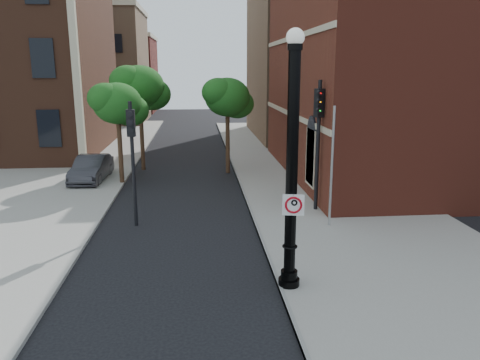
{
  "coord_description": "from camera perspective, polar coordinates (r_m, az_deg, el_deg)",
  "views": [
    {
      "loc": [
        -0.12,
        -11.38,
        5.9
      ],
      "look_at": [
        1.11,
        2.0,
        2.71
      ],
      "focal_mm": 35.0,
      "sensor_mm": 36.0,
      "label": 1
    }
  ],
  "objects": [
    {
      "name": "sidewalk_right",
      "position": [
        22.99,
        10.38,
        -1.56
      ],
      "size": [
        8.0,
        60.0,
        0.12
      ],
      "primitive_type": "cube",
      "color": "gray",
      "rests_on": "ground"
    },
    {
      "name": "bg_building_red",
      "position": [
        70.4,
        -15.31,
        12.18
      ],
      "size": [
        12.0,
        12.0,
        10.0
      ],
      "primitive_type": "cube",
      "color": "maroon",
      "rests_on": "ground"
    },
    {
      "name": "no_parking_sign",
      "position": [
        12.23,
        6.53,
        -3.02
      ],
      "size": [
        0.57,
        0.13,
        0.57
      ],
      "rotation": [
        0.0,
        0.0,
        -0.16
      ],
      "color": "white",
      "rests_on": "ground"
    },
    {
      "name": "bg_building_tan_a",
      "position": [
        56.64,
        -17.81,
        12.86
      ],
      "size": [
        12.0,
        12.0,
        12.0
      ],
      "primitive_type": "cube",
      "color": "#997253",
      "rests_on": "ground"
    },
    {
      "name": "parked_car",
      "position": [
        26.27,
        -17.66,
        1.33
      ],
      "size": [
        1.68,
        4.32,
        1.4
      ],
      "primitive_type": "imported",
      "rotation": [
        0.0,
        0.0,
        -0.05
      ],
      "color": "#2B2B2F",
      "rests_on": "ground"
    },
    {
      "name": "street_tree_a",
      "position": [
        24.74,
        -14.61,
        8.89
      ],
      "size": [
        2.92,
        2.64,
        5.26
      ],
      "color": "#362415",
      "rests_on": "ground"
    },
    {
      "name": "ground",
      "position": [
        12.82,
        -4.24,
        -14.07
      ],
      "size": [
        120.0,
        120.0,
        0.0
      ],
      "primitive_type": "plane",
      "color": "black",
      "rests_on": "ground"
    },
    {
      "name": "lamppost",
      "position": [
        12.21,
        6.32,
        0.41
      ],
      "size": [
        0.58,
        0.58,
        6.88
      ],
      "color": "black",
      "rests_on": "ground"
    },
    {
      "name": "street_tree_b",
      "position": [
        28.17,
        -12.05,
        10.93
      ],
      "size": [
        3.4,
        3.07,
        6.13
      ],
      "color": "#362415",
      "rests_on": "ground"
    },
    {
      "name": "bg_building_tan_b",
      "position": [
        44.42,
        16.56,
        14.26
      ],
      "size": [
        22.0,
        14.0,
        14.0
      ],
      "primitive_type": "cube",
      "color": "#997253",
      "rests_on": "ground"
    },
    {
      "name": "curb_edge",
      "position": [
        22.27,
        0.54,
        -1.8
      ],
      "size": [
        0.1,
        60.0,
        0.14
      ],
      "primitive_type": "cube",
      "color": "gray",
      "rests_on": "ground"
    },
    {
      "name": "street_tree_c",
      "position": [
        26.81,
        -1.48,
        9.94
      ],
      "size": [
        3.02,
        2.73,
        5.44
      ],
      "color": "#362415",
      "rests_on": "ground"
    },
    {
      "name": "traffic_signal_right",
      "position": [
        19.37,
        9.56,
        6.65
      ],
      "size": [
        0.43,
        0.48,
        5.48
      ],
      "rotation": [
        0.0,
        0.0,
        0.34
      ],
      "color": "black",
      "rests_on": "ground"
    },
    {
      "name": "utility_pole",
      "position": [
        17.6,
        11.11,
        1.36
      ],
      "size": [
        0.09,
        0.09,
        4.62
      ],
      "primitive_type": "cylinder",
      "color": "#999999",
      "rests_on": "ground"
    },
    {
      "name": "sidewalk_left",
      "position": [
        31.24,
        -21.66,
        1.65
      ],
      "size": [
        10.0,
        50.0,
        0.12
      ],
      "primitive_type": "cube",
      "color": "gray",
      "rests_on": "ground"
    },
    {
      "name": "traffic_signal_left",
      "position": [
        17.86,
        -13.04,
        4.35
      ],
      "size": [
        0.3,
        0.39,
        4.76
      ],
      "rotation": [
        0.0,
        0.0,
        0.0
      ],
      "color": "black",
      "rests_on": "ground"
    }
  ]
}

